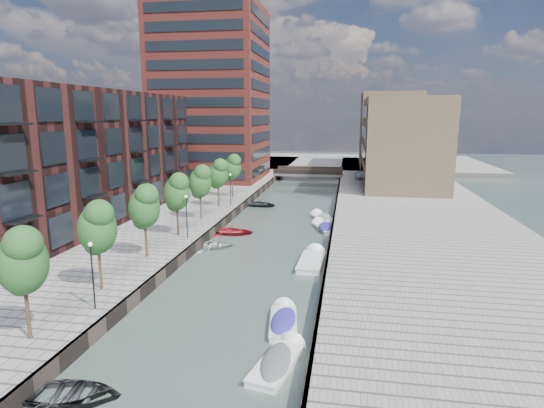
% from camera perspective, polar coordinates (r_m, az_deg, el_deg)
% --- Properties ---
extents(water, '(300.00, 300.00, 0.00)m').
position_cam_1_polar(water, '(57.33, 1.79, -1.38)').
color(water, '#38473F').
rests_on(water, ground).
extents(quay_left, '(60.00, 140.00, 1.00)m').
position_cam_1_polar(quay_left, '(71.52, -28.11, 0.21)').
color(quay_left, gray).
rests_on(quay_left, ground).
extents(quay_right, '(20.00, 140.00, 1.00)m').
position_cam_1_polar(quay_right, '(57.35, 17.84, -1.41)').
color(quay_right, gray).
rests_on(quay_right, ground).
extents(quay_wall_left, '(0.25, 140.00, 1.00)m').
position_cam_1_polar(quay_wall_left, '(58.35, -4.15, -0.69)').
color(quay_wall_left, '#332823').
rests_on(quay_wall_left, ground).
extents(quay_wall_right, '(0.25, 140.00, 1.00)m').
position_cam_1_polar(quay_wall_right, '(56.74, 7.91, -1.10)').
color(quay_wall_right, '#332823').
rests_on(quay_wall_right, ground).
extents(far_closure, '(80.00, 40.00, 1.00)m').
position_cam_1_polar(far_closure, '(116.32, 5.85, 5.21)').
color(far_closure, gray).
rests_on(far_closure, ground).
extents(apartment_block, '(8.00, 38.00, 14.00)m').
position_cam_1_polar(apartment_block, '(53.34, -21.66, 5.59)').
color(apartment_block, black).
rests_on(apartment_block, quay_left).
extents(tower, '(18.00, 18.00, 30.00)m').
position_cam_1_polar(tower, '(84.20, -7.58, 13.48)').
color(tower, maroon).
rests_on(tower, quay_left).
extents(tan_block_near, '(12.00, 25.00, 14.00)m').
position_cam_1_polar(tan_block_near, '(78.04, 15.93, 7.47)').
color(tan_block_near, tan).
rests_on(tan_block_near, quay_right).
extents(tan_block_far, '(12.00, 20.00, 16.00)m').
position_cam_1_polar(tan_block_far, '(103.85, 14.43, 8.91)').
color(tan_block_far, tan).
rests_on(tan_block_far, quay_right).
extents(bridge, '(13.00, 6.00, 1.30)m').
position_cam_1_polar(bridge, '(88.47, 4.63, 3.94)').
color(bridge, gray).
rests_on(bridge, ground).
extents(tree_0, '(2.50, 2.50, 5.95)m').
position_cam_1_polar(tree_0, '(26.22, -28.89, -6.07)').
color(tree_0, '#382619').
rests_on(tree_0, quay_left).
extents(tree_1, '(2.50, 2.50, 5.95)m').
position_cam_1_polar(tree_1, '(31.76, -21.11, -2.59)').
color(tree_1, '#382619').
rests_on(tree_1, quay_left).
extents(tree_2, '(2.50, 2.50, 5.95)m').
position_cam_1_polar(tree_2, '(37.79, -15.75, -0.15)').
color(tree_2, '#382619').
rests_on(tree_2, quay_left).
extents(tree_3, '(2.50, 2.50, 5.95)m').
position_cam_1_polar(tree_3, '(44.11, -11.90, 1.60)').
color(tree_3, '#382619').
rests_on(tree_3, quay_left).
extents(tree_4, '(2.50, 2.50, 5.95)m').
position_cam_1_polar(tree_4, '(50.60, -9.02, 2.91)').
color(tree_4, '#382619').
rests_on(tree_4, quay_left).
extents(tree_5, '(2.50, 2.50, 5.95)m').
position_cam_1_polar(tree_5, '(57.22, -6.80, 3.91)').
color(tree_5, '#382619').
rests_on(tree_5, quay_left).
extents(tree_6, '(2.50, 2.50, 5.95)m').
position_cam_1_polar(tree_6, '(63.92, -5.03, 4.70)').
color(tree_6, '#382619').
rests_on(tree_6, quay_left).
extents(lamp_0, '(0.24, 0.24, 4.12)m').
position_cam_1_polar(lamp_0, '(29.12, -21.64, -7.52)').
color(lamp_0, black).
rests_on(lamp_0, quay_left).
extents(lamp_1, '(0.24, 0.24, 4.12)m').
position_cam_1_polar(lamp_1, '(43.06, -10.68, -1.01)').
color(lamp_1, black).
rests_on(lamp_1, quay_left).
extents(lamp_2, '(0.24, 0.24, 4.12)m').
position_cam_1_polar(lamp_2, '(58.08, -5.25, 2.26)').
color(lamp_2, black).
rests_on(lamp_2, quay_left).
extents(sloop_0, '(4.55, 3.49, 0.88)m').
position_cam_1_polar(sloop_0, '(23.71, -23.47, -21.51)').
color(sloop_0, black).
rests_on(sloop_0, ground).
extents(sloop_1, '(4.79, 3.92, 0.87)m').
position_cam_1_polar(sloop_1, '(24.02, -24.78, -21.17)').
color(sloop_1, black).
rests_on(sloop_1, ground).
extents(sloop_2, '(4.82, 3.50, 0.98)m').
position_cam_1_polar(sloop_2, '(48.50, -5.08, -3.76)').
color(sloop_2, '#A6121F').
rests_on(sloop_2, ground).
extents(sloop_3, '(5.17, 4.46, 0.90)m').
position_cam_1_polar(sloop_3, '(43.70, -7.51, -5.49)').
color(sloop_3, '#BDBDBB').
rests_on(sloop_3, ground).
extents(sloop_4, '(5.87, 4.90, 1.04)m').
position_cam_1_polar(sloop_4, '(62.91, -1.66, -0.26)').
color(sloop_4, black).
rests_on(sloop_4, ground).
extents(motorboat_0, '(2.12, 4.71, 1.52)m').
position_cam_1_polar(motorboat_0, '(28.39, 1.44, -14.43)').
color(motorboat_0, white).
rests_on(motorboat_0, ground).
extents(motorboat_1, '(2.53, 4.83, 1.53)m').
position_cam_1_polar(motorboat_1, '(24.34, 0.90, -19.09)').
color(motorboat_1, white).
rests_on(motorboat_1, ground).
extents(motorboat_2, '(2.15, 5.69, 1.88)m').
position_cam_1_polar(motorboat_2, '(39.42, 5.08, -7.12)').
color(motorboat_2, white).
rests_on(motorboat_2, ground).
extents(motorboat_3, '(3.33, 5.16, 1.63)m').
position_cam_1_polar(motorboat_3, '(50.52, 6.56, -2.95)').
color(motorboat_3, silver).
rests_on(motorboat_3, ground).
extents(motorboat_4, '(3.50, 5.38, 1.70)m').
position_cam_1_polar(motorboat_4, '(54.78, 6.34, -1.82)').
color(motorboat_4, silver).
rests_on(motorboat_4, ground).
extents(car, '(1.82, 4.09, 1.36)m').
position_cam_1_polar(car, '(83.72, 10.93, 3.57)').
color(car, silver).
rests_on(car, quay_right).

